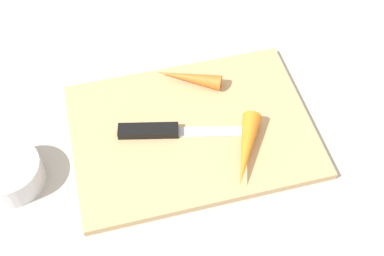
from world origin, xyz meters
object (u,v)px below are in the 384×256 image
object	(u,v)px
small_bowl	(10,173)
carrot_long	(246,149)
cutting_board	(192,130)
knife	(157,131)
carrot_short	(188,78)

from	to	relation	value
small_bowl	carrot_long	bearing A→B (deg)	172.09
cutting_board	small_bowl	bearing A→B (deg)	4.24
small_bowl	knife	bearing A→B (deg)	-173.78
cutting_board	knife	bearing A→B (deg)	-3.89
carrot_long	small_bowl	size ratio (longest dim) A/B	1.33
knife	carrot_long	size ratio (longest dim) A/B	1.67
carrot_long	carrot_short	world-z (taller)	carrot_long
knife	carrot_long	distance (m)	0.14
cutting_board	carrot_long	bearing A→B (deg)	134.13
cutting_board	knife	xyz separation A→B (m)	(0.05, -0.00, 0.01)
cutting_board	carrot_short	size ratio (longest dim) A/B	3.39
cutting_board	small_bowl	world-z (taller)	small_bowl
carrot_long	carrot_short	xyz separation A→B (m)	(0.05, -0.16, -0.00)
cutting_board	carrot_long	world-z (taller)	carrot_long
cutting_board	carrot_short	bearing A→B (deg)	-100.57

